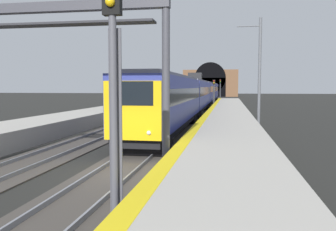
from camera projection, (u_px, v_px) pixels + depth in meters
ground_plane at (118, 173)px, 13.54m from camera, size 320.00×320.00×0.00m
platform_right at (225, 163)px, 12.80m from camera, size 112.00×3.83×1.09m
platform_right_edge_strip at (180, 146)px, 13.04m from camera, size 112.00×0.50×0.01m
track_main_line at (118, 172)px, 13.53m from camera, size 160.00×2.74×0.21m
track_adjacent_line at (18, 167)px, 14.26m from camera, size 160.00×3.02×0.21m
train_main_approaching at (201, 93)px, 52.56m from camera, size 75.84×2.74×4.99m
train_adjacent_platform at (169, 94)px, 49.37m from camera, size 37.93×3.00×4.75m
railway_signal_near at (114, 91)px, 7.44m from camera, size 0.39×0.38×5.52m
railway_signal_mid at (214, 91)px, 55.66m from camera, size 0.39×0.38×4.39m
railway_signal_far at (220, 87)px, 93.97m from camera, size 0.39×0.38×5.29m
overhead_signal_gantry at (59, 45)px, 13.08m from camera, size 0.70×8.40×6.40m
tunnel_portal at (210, 83)px, 117.26m from camera, size 2.73×18.18×11.32m
catenary_mast_near at (259, 73)px, 26.30m from camera, size 0.22×1.83×8.38m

